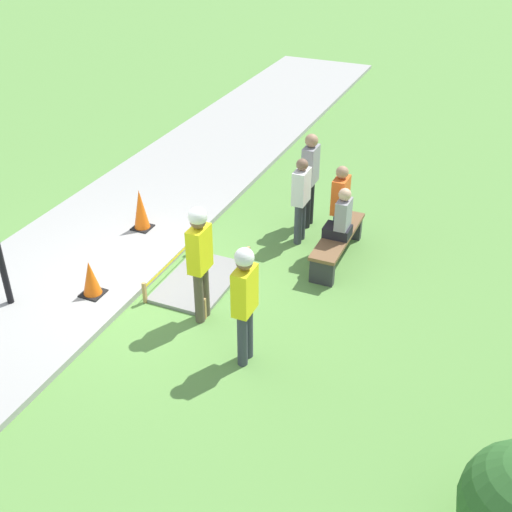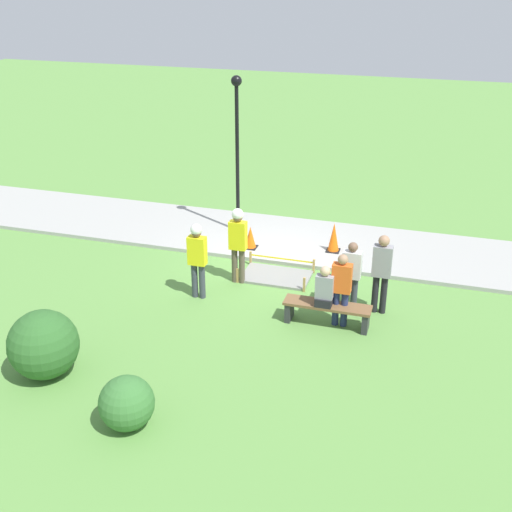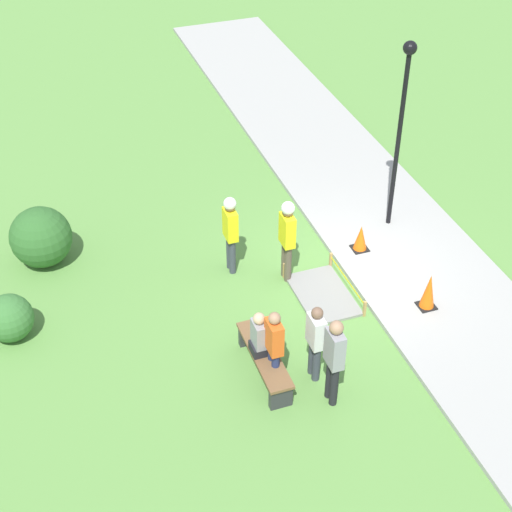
% 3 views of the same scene
% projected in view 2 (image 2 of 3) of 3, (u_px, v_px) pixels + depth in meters
% --- Properties ---
extents(ground_plane, '(60.00, 60.00, 0.00)m').
position_uv_depth(ground_plane, '(267.00, 263.00, 16.19)').
color(ground_plane, '#5B8E42').
extents(sidewalk, '(28.00, 3.05, 0.10)m').
position_uv_depth(sidewalk, '(282.00, 239.00, 17.49)').
color(sidewalk, '#9E9E99').
rests_on(sidewalk, ground_plane).
extents(wet_concrete_patch, '(1.67, 1.09, 0.36)m').
position_uv_depth(wet_concrete_patch, '(276.00, 276.00, 15.45)').
color(wet_concrete_patch, gray).
rests_on(wet_concrete_patch, ground_plane).
extents(traffic_cone_near_patch, '(0.34, 0.34, 0.77)m').
position_uv_depth(traffic_cone_near_patch, '(334.00, 237.00, 16.48)').
color(traffic_cone_near_patch, black).
rests_on(traffic_cone_near_patch, sidewalk).
extents(traffic_cone_far_patch, '(0.34, 0.34, 0.59)m').
position_uv_depth(traffic_cone_far_patch, '(250.00, 237.00, 16.71)').
color(traffic_cone_far_patch, black).
rests_on(traffic_cone_far_patch, sidewalk).
extents(park_bench, '(1.82, 0.44, 0.49)m').
position_uv_depth(park_bench, '(327.00, 310.00, 13.31)').
color(park_bench, '#2D2D33').
rests_on(park_bench, ground_plane).
extents(person_seated_on_bench, '(0.36, 0.44, 0.89)m').
position_uv_depth(person_seated_on_bench, '(325.00, 290.00, 13.08)').
color(person_seated_on_bench, black).
rests_on(person_seated_on_bench, park_bench).
extents(worker_supervisor, '(0.40, 0.27, 1.85)m').
position_uv_depth(worker_supervisor, '(238.00, 239.00, 14.79)').
color(worker_supervisor, brown).
rests_on(worker_supervisor, ground_plane).
extents(worker_assistant, '(0.40, 0.26, 1.78)m').
position_uv_depth(worker_assistant, '(197.00, 254.00, 14.13)').
color(worker_assistant, '#383D47').
rests_on(worker_assistant, ground_plane).
extents(bystander_in_orange_shirt, '(0.40, 0.22, 1.61)m').
position_uv_depth(bystander_in_orange_shirt, '(341.00, 286.00, 13.08)').
color(bystander_in_orange_shirt, navy).
rests_on(bystander_in_orange_shirt, ground_plane).
extents(bystander_in_gray_shirt, '(0.40, 0.22, 1.59)m').
position_uv_depth(bystander_in_gray_shirt, '(351.00, 272.00, 13.69)').
color(bystander_in_gray_shirt, '#383D47').
rests_on(bystander_in_gray_shirt, ground_plane).
extents(bystander_in_white_shirt, '(0.40, 0.24, 1.80)m').
position_uv_depth(bystander_in_white_shirt, '(382.00, 269.00, 13.52)').
color(bystander_in_white_shirt, black).
rests_on(bystander_in_white_shirt, ground_plane).
extents(lamppost_near, '(0.28, 0.28, 4.23)m').
position_uv_depth(lamppost_near, '(237.00, 134.00, 16.76)').
color(lamppost_near, black).
rests_on(lamppost_near, sidewalk).
extents(shrub_rounded_near, '(1.28, 1.28, 1.28)m').
position_uv_depth(shrub_rounded_near, '(43.00, 345.00, 11.57)').
color(shrub_rounded_near, '#2D6028').
rests_on(shrub_rounded_near, ground_plane).
extents(shrub_rounded_mid, '(0.91, 0.91, 0.91)m').
position_uv_depth(shrub_rounded_mid, '(127.00, 403.00, 10.33)').
color(shrub_rounded_mid, '#387033').
rests_on(shrub_rounded_mid, ground_plane).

